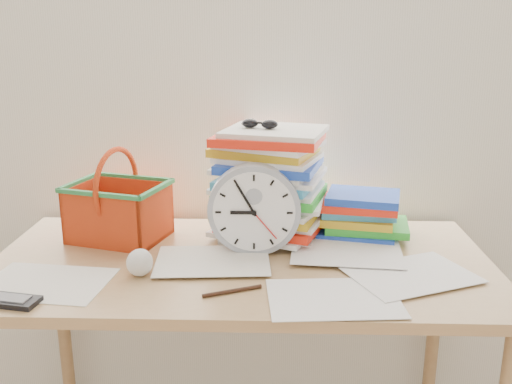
{
  "coord_description": "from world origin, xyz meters",
  "views": [
    {
      "loc": [
        0.09,
        0.11,
        1.37
      ],
      "look_at": [
        0.04,
        1.6,
        0.95
      ],
      "focal_mm": 40.0,
      "sensor_mm": 36.0,
      "label": 1
    }
  ],
  "objects_px": {
    "book_stack": "(362,215)",
    "paper_stack": "(270,183)",
    "calculator": "(11,301)",
    "clock": "(254,209)",
    "basket": "(118,195)",
    "desk": "(241,284)"
  },
  "relations": [
    {
      "from": "paper_stack",
      "to": "book_stack",
      "type": "relative_size",
      "value": 1.25
    },
    {
      "from": "paper_stack",
      "to": "basket",
      "type": "bearing_deg",
      "value": -175.21
    },
    {
      "from": "desk",
      "to": "book_stack",
      "type": "distance_m",
      "value": 0.44
    },
    {
      "from": "desk",
      "to": "paper_stack",
      "type": "bearing_deg",
      "value": 68.29
    },
    {
      "from": "book_stack",
      "to": "calculator",
      "type": "relative_size",
      "value": 2.05
    },
    {
      "from": "basket",
      "to": "paper_stack",
      "type": "bearing_deg",
      "value": 21.12
    },
    {
      "from": "desk",
      "to": "paper_stack",
      "type": "xyz_separation_m",
      "value": [
        0.08,
        0.2,
        0.24
      ]
    },
    {
      "from": "book_stack",
      "to": "clock",
      "type": "bearing_deg",
      "value": -155.75
    },
    {
      "from": "paper_stack",
      "to": "calculator",
      "type": "height_order",
      "value": "paper_stack"
    },
    {
      "from": "basket",
      "to": "calculator",
      "type": "bearing_deg",
      "value": -91.57
    },
    {
      "from": "clock",
      "to": "basket",
      "type": "relative_size",
      "value": 0.94
    },
    {
      "from": "paper_stack",
      "to": "clock",
      "type": "distance_m",
      "value": 0.16
    },
    {
      "from": "paper_stack",
      "to": "clock",
      "type": "bearing_deg",
      "value": -106.54
    },
    {
      "from": "paper_stack",
      "to": "basket",
      "type": "relative_size",
      "value": 1.21
    },
    {
      "from": "clock",
      "to": "desk",
      "type": "bearing_deg",
      "value": -124.15
    },
    {
      "from": "clock",
      "to": "book_stack",
      "type": "relative_size",
      "value": 0.97
    },
    {
      "from": "desk",
      "to": "calculator",
      "type": "xyz_separation_m",
      "value": [
        -0.53,
        -0.28,
        0.08
      ]
    },
    {
      "from": "book_stack",
      "to": "paper_stack",
      "type": "bearing_deg",
      "value": -179.32
    },
    {
      "from": "desk",
      "to": "calculator",
      "type": "relative_size",
      "value": 10.59
    },
    {
      "from": "desk",
      "to": "calculator",
      "type": "distance_m",
      "value": 0.6
    },
    {
      "from": "paper_stack",
      "to": "calculator",
      "type": "relative_size",
      "value": 2.56
    },
    {
      "from": "clock",
      "to": "book_stack",
      "type": "distance_m",
      "value": 0.37
    }
  ]
}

